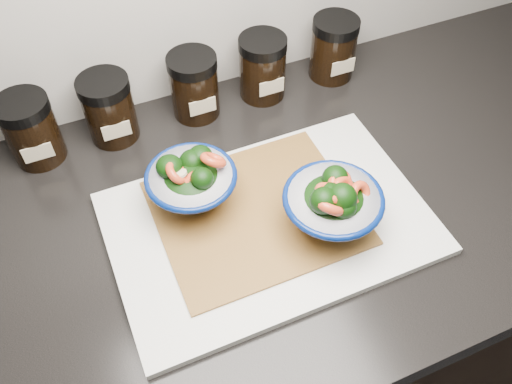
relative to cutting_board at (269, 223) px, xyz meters
name	(u,v)px	position (x,y,z in m)	size (l,w,h in m)	color
cabinet	(279,334)	(0.05, 0.03, -0.48)	(3.43, 0.58, 0.86)	black
countertop	(289,207)	(0.05, 0.03, -0.03)	(3.50, 0.60, 0.04)	black
cutting_board	(269,223)	(0.00, 0.00, 0.00)	(0.45, 0.30, 0.01)	silver
bamboo_mat	(256,212)	(-0.01, 0.02, 0.01)	(0.28, 0.24, 0.00)	#A37431
bowl_left	(192,182)	(-0.09, 0.07, 0.05)	(0.13, 0.13, 0.10)	white
bowl_right	(333,205)	(0.07, -0.04, 0.06)	(0.14, 0.14, 0.10)	white
spice_jar_a	(31,130)	(-0.28, 0.27, 0.05)	(0.08, 0.08, 0.11)	black
spice_jar_b	(109,109)	(-0.16, 0.27, 0.05)	(0.08, 0.08, 0.11)	black
spice_jar_c	(194,86)	(-0.01, 0.27, 0.05)	(0.08, 0.08, 0.11)	black
spice_jar_d	(263,67)	(0.11, 0.27, 0.05)	(0.08, 0.08, 0.11)	black
spice_jar_e	(333,48)	(0.25, 0.27, 0.05)	(0.08, 0.08, 0.11)	black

